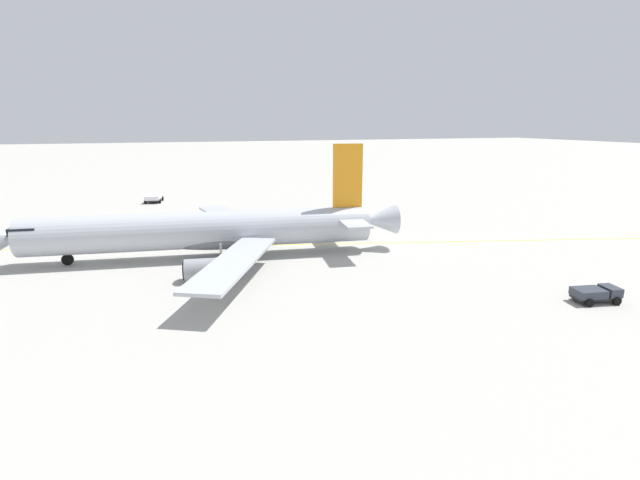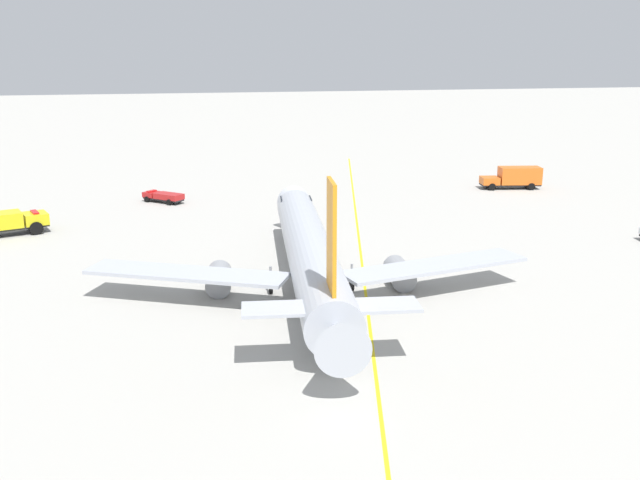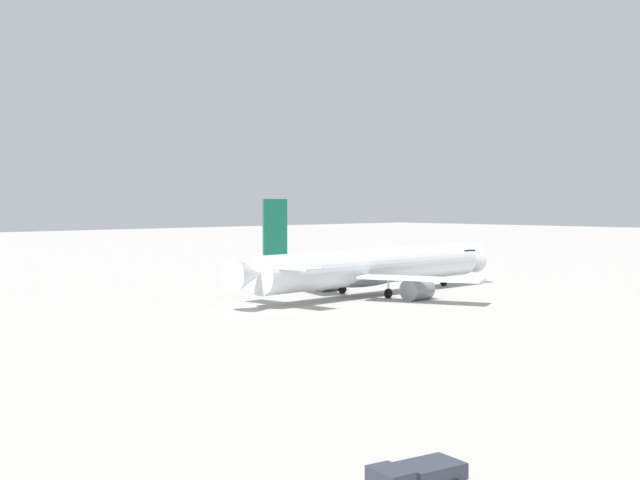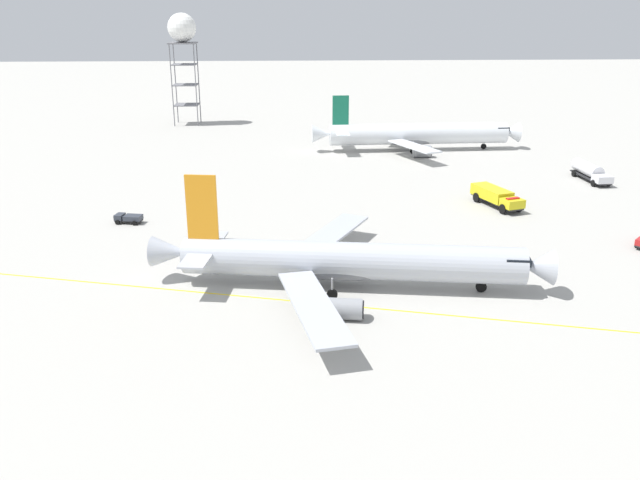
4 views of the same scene
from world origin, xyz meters
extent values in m
plane|color=#ADAAA3|center=(0.00, 0.00, 0.00)|extent=(600.00, 600.00, 0.00)
cylinder|color=#B2B7C1|center=(-5.13, -0.01, 2.94)|extent=(34.90, 8.58, 3.77)
cone|color=#B2B7C1|center=(-23.51, 2.59, 2.94)|extent=(3.47, 3.97, 3.58)
cone|color=#B2B7C1|center=(13.54, -2.64, 3.24)|extent=(4.41, 3.73, 3.20)
cube|color=black|center=(-21.33, 2.28, 3.79)|extent=(2.82, 3.51, 0.70)
ellipsoid|color=slate|center=(-3.42, -0.25, 1.90)|extent=(12.85, 5.11, 2.07)
cube|color=orange|center=(9.99, -2.14, 8.19)|extent=(3.20, 0.68, 6.73)
cube|color=#B2B7C1|center=(9.55, -5.23, 3.69)|extent=(3.23, 5.04, 0.20)
cube|color=#B2B7C1|center=(10.42, 0.95, 3.69)|extent=(3.23, 5.04, 0.20)
cube|color=#B2B7C1|center=(-3.63, -10.14, 2.28)|extent=(10.31, 15.70, 0.28)
cube|color=#B2B7C1|center=(-0.89, 9.32, 2.28)|extent=(6.43, 16.25, 0.28)
cylinder|color=gray|center=(-5.49, -7.47, 1.01)|extent=(4.40, 2.59, 2.03)
cylinder|color=black|center=(-7.59, -7.18, 1.01)|extent=(0.39, 1.73, 1.72)
cylinder|color=gray|center=(-3.41, 7.27, 1.01)|extent=(4.40, 2.59, 2.03)
cylinder|color=black|center=(-5.51, 7.57, 1.01)|extent=(0.39, 1.73, 1.72)
cylinder|color=#9EA0A5|center=(-18.19, 1.84, 1.41)|extent=(0.20, 0.20, 1.73)
cylinder|color=black|center=(-18.19, 1.84, 0.55)|extent=(1.13, 0.45, 1.10)
cylinder|color=#9EA0A5|center=(-3.87, -3.50, 1.41)|extent=(0.20, 0.20, 1.73)
cylinder|color=black|center=(-3.87, -3.50, 0.55)|extent=(1.13, 0.45, 1.10)
cylinder|color=#9EA0A5|center=(-2.96, 3.00, 1.41)|extent=(0.20, 0.20, 1.73)
cylinder|color=black|center=(-2.96, 3.00, 0.55)|extent=(1.13, 0.45, 1.10)
cube|color=#232326|center=(-42.42, -10.79, 0.48)|extent=(5.09, 5.16, 0.20)
cube|color=red|center=(-43.80, -12.20, 0.91)|extent=(2.53, 2.53, 0.65)
cube|color=black|center=(-44.32, -12.74, 1.00)|extent=(1.19, 1.16, 0.36)
cube|color=red|center=(-41.76, -10.11, 0.93)|extent=(3.97, 4.00, 0.70)
cube|color=red|center=(-43.80, -12.20, 1.33)|extent=(1.36, 1.35, 0.16)
cylinder|color=black|center=(-43.13, -12.86, 0.38)|extent=(0.73, 0.74, 0.76)
cylinder|color=black|center=(-44.48, -11.54, 0.38)|extent=(0.73, 0.74, 0.76)
cylinder|color=black|center=(-40.49, -10.16, 0.38)|extent=(0.73, 0.74, 0.76)
cylinder|color=black|center=(-41.84, -8.84, 0.38)|extent=(0.73, 0.74, 0.76)
cube|color=#232326|center=(-40.43, 37.51, 0.60)|extent=(3.77, 8.62, 0.20)
cube|color=orange|center=(-41.01, 34.59, 1.20)|extent=(2.98, 2.85, 1.00)
cube|color=black|center=(-41.22, 33.51, 1.35)|extent=(2.13, 0.50, 0.56)
cube|color=orange|center=(-40.17, 38.79, 1.90)|extent=(3.64, 6.15, 2.40)
cylinder|color=black|center=(-39.74, 34.40, 0.50)|extent=(0.47, 1.04, 1.00)
cylinder|color=black|center=(-42.26, 34.90, 0.50)|extent=(0.47, 1.04, 1.00)
cylinder|color=black|center=(-38.65, 39.89, 0.50)|extent=(0.47, 1.04, 1.00)
cylinder|color=black|center=(-41.16, 40.39, 0.50)|extent=(0.47, 1.04, 1.00)
cube|color=#232326|center=(-28.81, -28.04, 0.80)|extent=(5.26, 9.81, 0.20)
cube|color=yellow|center=(-29.95, -24.65, 1.50)|extent=(3.37, 3.15, 1.20)
cube|color=black|center=(-30.30, -23.61, 1.68)|extent=(2.22, 0.81, 0.67)
cube|color=red|center=(-29.95, -24.65, 2.20)|extent=(2.02, 1.18, 0.16)
cylinder|color=black|center=(-31.18, -25.31, 0.70)|extent=(0.71, 1.42, 1.40)
cylinder|color=black|center=(-28.57, -24.43, 0.70)|extent=(0.71, 1.42, 1.40)
cube|color=yellow|center=(-5.88, 4.95, 0.00)|extent=(136.72, 37.13, 0.01)
camera|label=1|loc=(-9.15, -48.02, 13.74)|focal=26.14mm
camera|label=2|loc=(49.40, -12.57, 18.79)|focal=39.65mm
camera|label=3|loc=(45.42, -4.05, 10.59)|focal=46.30mm
camera|label=4|loc=(1.15, 62.89, 27.46)|focal=37.33mm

